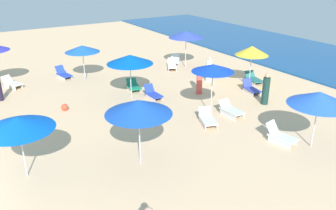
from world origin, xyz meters
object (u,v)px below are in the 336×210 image
umbrella_3 (130,59)px  lounge_chair_3_0 (133,86)px  lounge_chair_0_0 (207,119)px  umbrella_0 (213,68)px  lounge_chair_0_1 (231,110)px  umbrella_7 (138,107)px  lounge_chair_6_0 (63,74)px  beachgoer_1 (209,70)px  beach_ball_2 (30,133)px  umbrella_6 (82,49)px  umbrella_4 (18,123)px  umbrella_1 (319,98)px  umbrella_5 (186,34)px  lounge_chair_8_1 (12,83)px  lounge_chair_3_1 (153,94)px  lounge_chair_1_0 (280,136)px  umbrella_2 (252,51)px  lounge_chair_5_0 (172,66)px  beachgoer_0 (199,81)px  lounge_chair_5_1 (175,61)px  beach_ball_1 (65,107)px  lounge_chair_2_1 (251,88)px  beachgoer_2 (266,90)px  lounge_chair_2_0 (253,79)px

umbrella_3 → lounge_chair_3_0: umbrella_3 is taller
lounge_chair_0_0 → lounge_chair_3_0: bearing=119.6°
umbrella_0 → lounge_chair_0_1: bearing=59.1°
lounge_chair_0_0 → umbrella_7: bearing=-140.2°
lounge_chair_6_0 → beachgoer_1: (5.58, 7.61, 0.49)m
lounge_chair_0_1 → beach_ball_2: size_ratio=3.99×
umbrella_6 → lounge_chair_0_0: bearing=15.9°
umbrella_4 → umbrella_6: bearing=149.9°
umbrella_1 → umbrella_3: bearing=-156.6°
umbrella_5 → lounge_chair_8_1: umbrella_5 is taller
lounge_chair_3_1 → beachgoer_1: size_ratio=0.80×
umbrella_0 → lounge_chair_8_1: size_ratio=1.78×
beachgoer_1 → beach_ball_2: size_ratio=4.66×
lounge_chair_1_0 → umbrella_2: bearing=46.0°
lounge_chair_5_0 → lounge_chair_6_0: size_ratio=1.04×
lounge_chair_0_1 → umbrella_5: size_ratio=0.52×
lounge_chair_3_0 → umbrella_1: bearing=-61.7°
umbrella_2 → umbrella_7: (4.17, -9.56, 0.04)m
lounge_chair_6_0 → beachgoer_0: 9.14m
umbrella_6 → beach_ball_2: umbrella_6 is taller
umbrella_0 → umbrella_4: size_ratio=1.08×
lounge_chair_5_1 → beachgoer_1: 4.57m
umbrella_1 → lounge_chair_3_0: bearing=-162.6°
lounge_chair_0_0 → umbrella_7: size_ratio=0.59×
lounge_chair_0_1 → umbrella_6: size_ratio=0.60×
lounge_chair_8_1 → beach_ball_1: size_ratio=4.18×
lounge_chair_1_0 → lounge_chair_3_1: size_ratio=1.09×
umbrella_1 → lounge_chair_2_1: 6.79m
beachgoer_0 → lounge_chair_6_0: bearing=-113.7°
lounge_chair_1_0 → lounge_chair_3_1: lounge_chair_1_0 is taller
lounge_chair_0_1 → umbrella_6: (-9.15, -4.22, 1.76)m
umbrella_7 → beach_ball_2: (-4.42, -3.07, -2.12)m
umbrella_7 → beachgoer_2: size_ratio=1.50×
lounge_chair_2_0 → beachgoer_2: bearing=-112.9°
lounge_chair_0_0 → lounge_chair_3_1: size_ratio=1.20×
lounge_chair_8_1 → beachgoer_2: beachgoer_2 is taller
lounge_chair_3_0 → lounge_chair_5_0: lounge_chair_5_0 is taller
lounge_chair_3_1 → beach_ball_2: (1.16, -6.78, -0.09)m
lounge_chair_5_0 → beach_ball_2: (5.42, -10.73, -0.09)m
beachgoer_2 → lounge_chair_3_1: bearing=-43.0°
lounge_chair_0_1 → lounge_chair_5_1: lounge_chair_5_1 is taller
lounge_chair_6_0 → lounge_chair_2_0: bearing=-47.3°
umbrella_0 → lounge_chair_3_1: size_ratio=2.07×
beach_ball_2 → umbrella_3: bearing=107.7°
beachgoer_2 → lounge_chair_2_1: bearing=-114.8°
umbrella_3 → beach_ball_1: size_ratio=7.10×
umbrella_2 → lounge_chair_6_0: umbrella_2 is taller
beachgoer_1 → beachgoer_0: bearing=123.4°
umbrella_6 → umbrella_7: size_ratio=0.88×
lounge_chair_5_0 → beachgoer_0: (4.96, -1.32, 0.51)m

